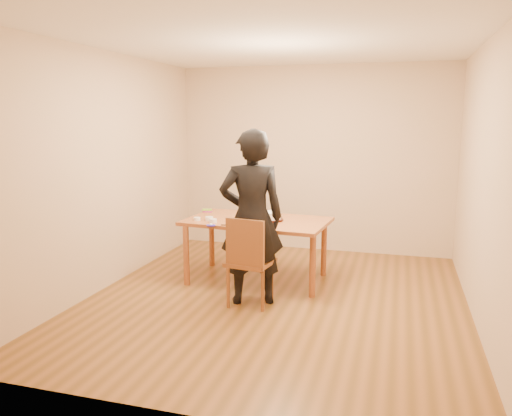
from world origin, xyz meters
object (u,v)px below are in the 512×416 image
(dining_table, at_px, (257,221))
(cake_plate, at_px, (272,220))
(cake, at_px, (272,216))
(dining_chair, at_px, (250,262))
(person, at_px, (252,218))

(dining_table, distance_m, cake_plate, 0.18)
(dining_table, xyz_separation_m, cake, (0.18, -0.01, 0.08))
(dining_chair, height_order, person, person)
(dining_table, distance_m, dining_chair, 0.84)
(cake, bearing_deg, dining_table, 176.92)
(dining_chair, xyz_separation_m, cake, (0.03, 0.77, 0.36))
(cake_plate, distance_m, person, 0.74)
(dining_table, relative_size, dining_chair, 3.83)
(cake, height_order, person, person)
(dining_table, height_order, dining_chair, dining_table)
(dining_chair, relative_size, cake_plate, 1.54)
(dining_table, relative_size, person, 0.90)
(dining_table, distance_m, person, 0.77)
(person, bearing_deg, cake_plate, -114.15)
(cake, bearing_deg, cake_plate, 0.00)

